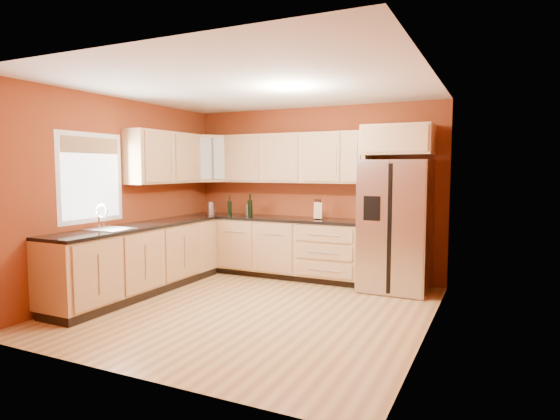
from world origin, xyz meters
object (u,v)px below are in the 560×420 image
soap_dispenser (358,215)px  refrigerator (395,226)px  canister_left (249,210)px  wine_bottle_a (230,205)px  knife_block (318,211)px

soap_dispenser → refrigerator: bearing=-9.3°
soap_dispenser → canister_left: bearing=-179.6°
wine_bottle_a → soap_dispenser: size_ratio=1.70×
knife_block → soap_dispenser: (0.61, -0.01, -0.03)m
canister_left → knife_block: bearing=1.2°
knife_block → soap_dispenser: 0.61m
canister_left → wine_bottle_a: wine_bottle_a is taller
refrigerator → soap_dispenser: refrigerator is taller
knife_block → wine_bottle_a: bearing=166.2°
refrigerator → wine_bottle_a: bearing=178.0°
canister_left → wine_bottle_a: (-0.37, 0.01, 0.06)m
canister_left → knife_block: knife_block is taller
wine_bottle_a → knife_block: bearing=0.4°
wine_bottle_a → knife_block: wine_bottle_a is taller
knife_block → canister_left: bearing=167.0°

